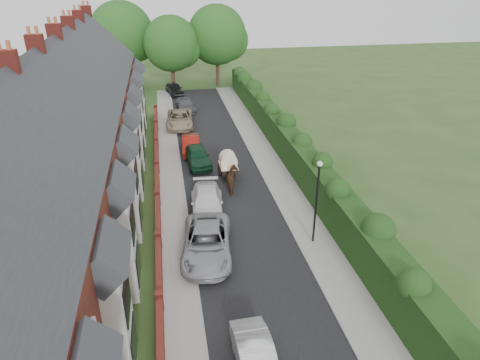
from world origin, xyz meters
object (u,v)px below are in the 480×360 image
object	(u,v)px
car_grey	(186,105)
horse_cart	(228,163)
lamppost	(317,192)
car_silver_b	(207,243)
car_white	(207,203)
car_beige	(180,119)
horse	(233,180)
car_green	(197,156)
car_red	(191,145)
car_black	(174,89)

from	to	relation	value
car_grey	horse_cart	distance (m)	17.90
lamppost	car_silver_b	size ratio (longest dim) A/B	0.91
car_silver_b	car_white	distance (m)	4.57
car_silver_b	lamppost	bearing A→B (deg)	8.12
car_white	car_beige	bearing A→B (deg)	97.15
car_beige	horse	distance (m)	14.95
car_white	car_grey	world-z (taller)	car_white
car_grey	car_white	bearing A→B (deg)	-95.07
car_silver_b	car_green	distance (m)	12.27
car_red	horse_cart	xyz separation A→B (m)	(2.38, -5.59, 0.52)
lamppost	car_grey	bearing A→B (deg)	101.44
lamppost	car_black	xyz separation A→B (m)	(-6.40, 34.14, -2.58)
car_green	car_grey	xyz separation A→B (m)	(0.05, 14.90, -0.11)
car_grey	horse	xyz separation A→B (m)	(2.01, -19.93, 0.19)
car_white	horse	world-z (taller)	horse
car_beige	horse_cart	xyz separation A→B (m)	(2.93, -12.51, 0.45)
lamppost	car_beige	world-z (taller)	lamppost
car_white	car_black	distance (m)	29.67
car_green	car_grey	size ratio (longest dim) A/B	1.00
car_green	car_grey	distance (m)	14.90
car_silver_b	horse_cart	bearing A→B (deg)	81.80
lamppost	car_black	world-z (taller)	lamppost
car_red	horse_cart	distance (m)	6.10
car_red	lamppost	bearing A→B (deg)	-66.22
lamppost	car_black	bearing A→B (deg)	100.62
car_grey	horse_cart	xyz separation A→B (m)	(2.01, -17.78, 0.56)
lamppost	car_silver_b	distance (m)	6.62
car_silver_b	car_beige	size ratio (longest dim) A/B	1.04
horse_cart	car_green	bearing A→B (deg)	125.64
car_red	car_beige	distance (m)	6.94
horse	horse_cart	xyz separation A→B (m)	(-0.00, 2.15, 0.37)
car_white	car_grey	bearing A→B (deg)	94.22
car_green	horse_cart	distance (m)	3.57
lamppost	horse_cart	world-z (taller)	lamppost
lamppost	car_beige	bearing A→B (deg)	106.34
lamppost	car_beige	xyz separation A→B (m)	(-6.40, 21.83, -2.54)
car_grey	car_black	bearing A→B (deg)	92.69
car_red	horse	world-z (taller)	horse
horse	horse_cart	bearing A→B (deg)	-85.81
car_green	car_white	bearing A→B (deg)	-95.66
car_red	car_grey	distance (m)	12.20
lamppost	car_beige	size ratio (longest dim) A/B	0.94
car_grey	car_black	xyz separation A→B (m)	(-0.92, 7.04, 0.07)
car_red	car_black	bearing A→B (deg)	93.95
car_beige	lamppost	bearing A→B (deg)	-69.87
car_white	horse	bearing A→B (deg)	55.95
car_silver_b	car_grey	size ratio (longest dim) A/B	1.26
car_white	car_grey	distance (m)	22.62
car_silver_b	car_black	world-z (taller)	car_silver_b
car_white	car_silver_b	bearing A→B (deg)	-91.92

